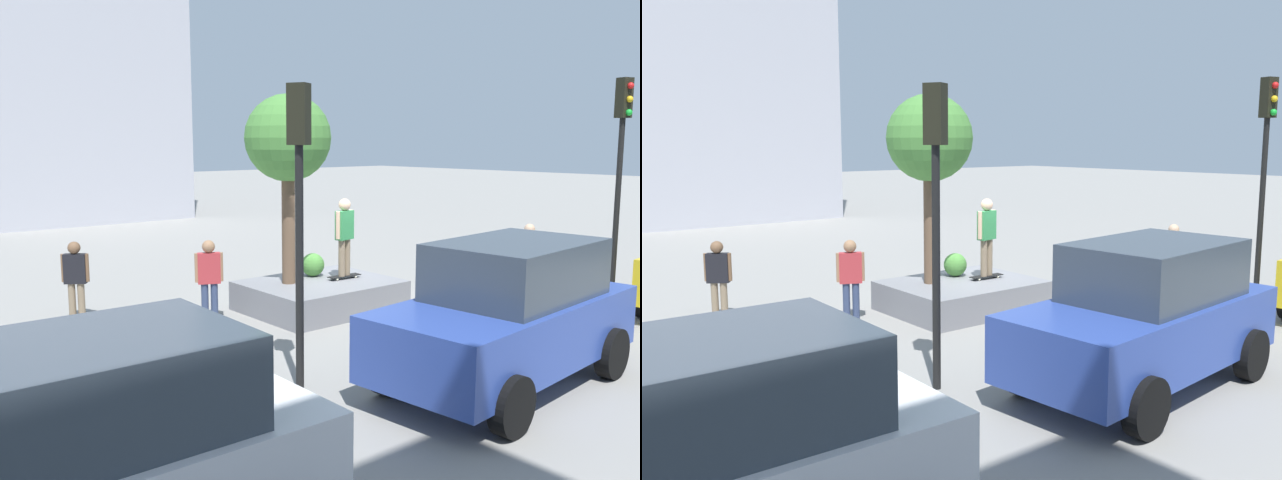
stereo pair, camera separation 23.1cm
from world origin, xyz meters
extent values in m
plane|color=gray|center=(0.00, 0.00, 0.00)|extent=(120.00, 120.00, 0.00)
cube|color=gray|center=(0.54, 0.07, 0.31)|extent=(3.10, 2.45, 0.62)
cylinder|color=brown|center=(1.19, -0.19, 1.91)|extent=(0.28, 0.28, 2.57)
sphere|color=#4C8C3D|center=(1.19, -0.19, 3.69)|extent=(1.81, 1.81, 1.81)
sphere|color=#4C8C3D|center=(0.33, -0.45, 0.88)|extent=(0.52, 0.52, 0.52)
cube|color=black|center=(-0.03, 0.21, 0.69)|extent=(0.81, 0.25, 0.02)
sphere|color=beige|center=(-0.29, 0.14, 0.65)|extent=(0.06, 0.06, 0.06)
sphere|color=beige|center=(-0.28, 0.31, 0.65)|extent=(0.06, 0.06, 0.06)
sphere|color=beige|center=(0.22, 0.11, 0.65)|extent=(0.06, 0.06, 0.06)
sphere|color=beige|center=(0.23, 0.28, 0.65)|extent=(0.06, 0.06, 0.06)
cylinder|color=#847056|center=(0.06, 0.23, 1.10)|extent=(0.15, 0.15, 0.80)
cylinder|color=#847056|center=(-0.13, 0.19, 1.10)|extent=(0.15, 0.15, 0.80)
cube|color=#338C4C|center=(-0.03, 0.21, 1.81)|extent=(0.49, 0.29, 0.63)
cylinder|color=#D8AD8C|center=(0.20, 0.26, 1.83)|extent=(0.10, 0.10, 0.59)
cylinder|color=#D8AD8C|center=(-0.27, 0.16, 1.83)|extent=(0.10, 0.10, 0.59)
sphere|color=#D8AD8C|center=(-0.03, 0.21, 2.26)|extent=(0.26, 0.26, 0.26)
cube|color=#2D479E|center=(1.35, 5.40, 0.86)|extent=(4.82, 2.37, 0.93)
cube|color=#38424C|center=(1.12, 5.38, 1.75)|extent=(2.75, 1.95, 0.84)
cylinder|color=black|center=(2.74, 6.51, 0.40)|extent=(0.81, 0.30, 0.79)
cylinder|color=black|center=(2.92, 4.56, 0.40)|extent=(0.81, 0.30, 0.79)
cylinder|color=black|center=(-0.23, 6.24, 0.40)|extent=(0.81, 0.30, 0.79)
cylinder|color=black|center=(-0.05, 4.29, 0.40)|extent=(0.81, 0.30, 0.79)
cube|color=#38424C|center=(7.79, 5.99, 1.68)|extent=(2.55, 1.71, 0.81)
cylinder|color=black|center=(6.55, 5.07, 0.38)|extent=(0.77, 0.24, 0.76)
cylinder|color=black|center=(3.77, 3.56, 1.79)|extent=(0.12, 0.12, 3.57)
cube|color=black|center=(3.77, 3.56, 4.00)|extent=(0.35, 0.36, 0.85)
sphere|color=red|center=(3.64, 3.49, 4.24)|extent=(0.14, 0.14, 0.14)
sphere|color=gold|center=(3.64, 3.49, 3.96)|extent=(0.14, 0.14, 0.14)
sphere|color=green|center=(3.64, 3.49, 3.68)|extent=(0.14, 0.14, 0.14)
cylinder|color=black|center=(-4.81, 3.85, 2.06)|extent=(0.12, 0.12, 4.12)
cube|color=black|center=(-4.81, 3.85, 4.54)|extent=(0.33, 0.30, 0.85)
sphere|color=red|center=(-4.77, 3.99, 4.79)|extent=(0.14, 0.14, 0.14)
sphere|color=gold|center=(-4.77, 3.99, 4.51)|extent=(0.14, 0.14, 0.14)
sphere|color=green|center=(-4.77, 3.99, 4.23)|extent=(0.14, 0.14, 0.14)
cylinder|color=black|center=(-4.51, 1.97, 0.39)|extent=(0.14, 0.14, 0.78)
cylinder|color=black|center=(-4.50, 1.79, 0.39)|extent=(0.14, 0.14, 0.78)
cube|color=silver|center=(-4.50, 1.88, 1.09)|extent=(0.20, 0.45, 0.61)
cylinder|color=#D8AD8C|center=(-4.51, 2.11, 1.11)|extent=(0.10, 0.10, 0.58)
cylinder|color=#D8AD8C|center=(-4.50, 1.65, 1.11)|extent=(0.10, 0.10, 0.58)
sphere|color=#D8AD8C|center=(-4.50, 1.88, 1.52)|extent=(0.26, 0.26, 0.26)
cylinder|color=#847056|center=(5.04, -2.39, 0.39)|extent=(0.14, 0.14, 0.77)
cylinder|color=#847056|center=(4.88, -2.29, 0.39)|extent=(0.14, 0.14, 0.77)
cube|color=black|center=(4.96, -2.34, 1.07)|extent=(0.46, 0.40, 0.60)
cylinder|color=brown|center=(5.15, -2.47, 1.09)|extent=(0.09, 0.09, 0.57)
cylinder|color=brown|center=(4.77, -2.21, 1.09)|extent=(0.09, 0.09, 0.57)
sphere|color=brown|center=(4.96, -2.34, 1.50)|extent=(0.25, 0.25, 0.25)
cylinder|color=navy|center=(2.83, -0.50, 0.40)|extent=(0.14, 0.14, 0.79)
cylinder|color=navy|center=(3.00, -0.59, 0.40)|extent=(0.14, 0.14, 0.79)
cube|color=#B23338|center=(2.91, -0.55, 1.10)|extent=(0.49, 0.36, 0.62)
cylinder|color=#9E7251|center=(2.70, -0.44, 1.12)|extent=(0.10, 0.10, 0.58)
cylinder|color=#9E7251|center=(3.12, -0.65, 1.12)|extent=(0.10, 0.10, 0.58)
sphere|color=#9E7251|center=(2.91, -0.55, 1.54)|extent=(0.26, 0.26, 0.26)
cube|color=#B2B2BC|center=(-1.12, -20.64, 8.85)|extent=(9.61, 6.73, 17.70)
camera|label=1|loc=(9.56, 11.13, 3.63)|focal=37.79mm
camera|label=2|loc=(9.38, 11.27, 3.63)|focal=37.79mm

